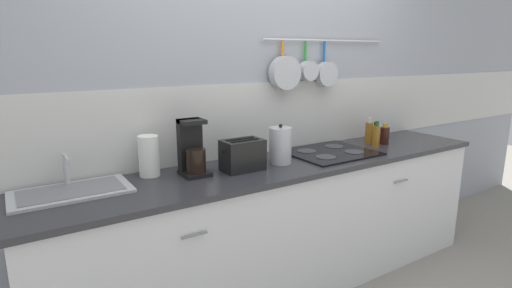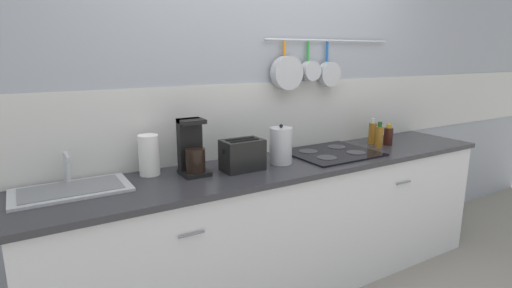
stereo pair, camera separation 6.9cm
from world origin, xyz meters
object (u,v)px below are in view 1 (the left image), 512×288
coffee_maker (193,152)px  bottle_sesame_oil (375,132)px  kettle (280,145)px  bottle_vinegar (369,132)px  bottle_hot_sauce (376,136)px  paper_towel_roll (149,156)px  bottle_cooking_wine (385,135)px  toaster (243,155)px

coffee_maker → bottle_sesame_oil: bearing=3.0°
kettle → coffee_maker: bearing=172.3°
bottle_vinegar → kettle: bearing=-173.9°
bottle_hot_sauce → bottle_vinegar: bottle_vinegar is taller
paper_towel_roll → bottle_cooking_wine: (1.82, -0.18, -0.05)m
bottle_cooking_wine → bottle_vinegar: bearing=129.4°
bottle_cooking_wine → toaster: bearing=-179.5°
coffee_maker → toaster: size_ratio=1.23×
toaster → bottle_hot_sauce: (1.16, -0.03, -0.01)m
paper_towel_roll → bottle_cooking_wine: bearing=-5.7°
paper_towel_roll → bottle_hot_sauce: bearing=-7.5°
paper_towel_roll → kettle: kettle is taller
coffee_maker → bottle_vinegar: (1.52, 0.02, -0.05)m
paper_towel_roll → bottle_hot_sauce: paper_towel_roll is taller
bottle_cooking_wine → bottle_hot_sauce: bearing=-164.9°
bottle_hot_sauce → bottle_cooking_wine: bearing=15.1°
coffee_maker → bottle_sesame_oil: coffee_maker is taller
toaster → bottle_cooking_wine: bearing=0.5°
bottle_hot_sauce → bottle_sesame_oil: bearing=42.4°
coffee_maker → paper_towel_roll: bearing=153.6°
bottle_cooking_wine → coffee_maker: bearing=177.5°
coffee_maker → bottle_hot_sauce: size_ratio=1.64×
bottle_vinegar → bottle_cooking_wine: bottle_vinegar is taller
bottle_sesame_oil → bottle_hot_sauce: bearing=-137.6°
toaster → bottle_vinegar: 1.23m
kettle → paper_towel_roll: bearing=166.7°
toaster → bottle_hot_sauce: bottle_hot_sauce is taller
paper_towel_roll → kettle: 0.82m
bottle_hot_sauce → coffee_maker: bearing=175.7°
paper_towel_roll → kettle: (0.80, -0.19, -0.00)m
coffee_maker → bottle_hot_sauce: bearing=-4.3°
kettle → toaster: bearing=-179.2°
bottle_cooking_wine → bottle_sesame_oil: bottle_cooking_wine is taller
bottle_vinegar → bottle_sesame_oil: (0.15, 0.06, -0.02)m
kettle → bottle_hot_sauce: size_ratio=1.29×
bottle_vinegar → bottle_sesame_oil: bearing=23.6°
bottle_vinegar → bottle_cooking_wine: size_ratio=1.24×
coffee_maker → bottle_cooking_wine: coffee_maker is taller
bottle_vinegar → bottle_sesame_oil: 0.16m
kettle → bottle_vinegar: bearing=6.1°
coffee_maker → bottle_hot_sauce: 1.45m
coffee_maker → toaster: bearing=-15.8°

